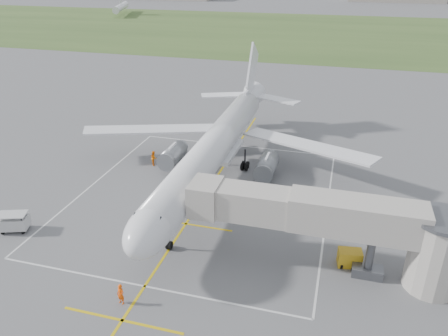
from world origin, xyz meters
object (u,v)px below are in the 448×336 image
(gpu_unit, at_px, (350,258))
(ramp_worker_nose, at_px, (121,294))
(jet_bridge, at_px, (346,225))
(ramp_worker_wing, at_px, (154,158))
(airliner, at_px, (215,146))
(baggage_cart, at_px, (14,222))

(gpu_unit, height_order, ramp_worker_nose, ramp_worker_nose)
(jet_bridge, bearing_deg, ramp_worker_nose, -152.07)
(ramp_worker_nose, height_order, ramp_worker_wing, ramp_worker_wing)
(jet_bridge, xyz_separation_m, ramp_worker_nose, (-16.64, -8.82, -3.84))
(airliner, xyz_separation_m, gpu_unit, (16.48, -13.18, -3.63))
(gpu_unit, xyz_separation_m, baggage_cart, (-32.71, -3.39, 0.23))
(gpu_unit, bearing_deg, airliner, 132.87)
(baggage_cart, height_order, ramp_worker_nose, baggage_cart)
(baggage_cart, distance_m, ramp_worker_nose, 16.64)
(airliner, relative_size, baggage_cart, 14.77)
(ramp_worker_nose, bearing_deg, airliner, 100.87)
(airliner, distance_m, jet_bridge, 21.22)
(baggage_cart, bearing_deg, gpu_unit, -13.11)
(jet_bridge, relative_size, ramp_worker_wing, 11.92)
(jet_bridge, distance_m, ramp_worker_nose, 19.22)
(ramp_worker_nose, xyz_separation_m, ramp_worker_wing, (-8.18, 24.89, 0.08))
(gpu_unit, height_order, baggage_cart, baggage_cart)
(jet_bridge, distance_m, ramp_worker_wing, 29.80)
(jet_bridge, xyz_separation_m, ramp_worker_wing, (-24.82, 16.07, -3.76))
(airliner, xyz_separation_m, baggage_cart, (-16.23, -16.57, -3.40))
(jet_bridge, distance_m, baggage_cart, 32.26)
(ramp_worker_wing, bearing_deg, ramp_worker_nose, 168.95)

